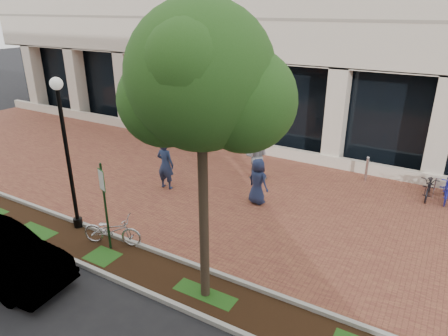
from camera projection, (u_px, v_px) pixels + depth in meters
The scene contains 13 objects.
ground at pixel (239, 195), 14.80m from camera, with size 120.00×120.00×0.00m, color black.
brick_plaza at pixel (239, 195), 14.80m from camera, with size 40.00×9.00×0.01m, color brown.
planting_strip at pixel (146, 270), 10.60m from camera, with size 40.00×1.50×0.01m, color black.
curb_plaza_side at pixel (163, 254), 11.18m from camera, with size 40.00×0.12×0.12m, color #A1A198.
curb_street_side at pixel (126, 284), 9.98m from camera, with size 40.00×0.12×0.12m, color #A1A198.
parking_sign at pixel (104, 197), 10.89m from camera, with size 0.34×0.07×2.65m.
lamppost at pixel (66, 148), 11.68m from camera, with size 0.36×0.36×4.71m.
street_tree at pixel (204, 86), 7.81m from camera, with size 3.56×2.97×6.73m.
locked_bicycle at pixel (112, 230), 11.59m from camera, with size 0.62×1.77×0.93m, color #B7B7BB.
pedestrian_left at pixel (165, 165), 15.04m from camera, with size 0.70×0.46×1.93m, color navy.
pedestrian_mid at pixel (256, 156), 15.87m from camera, with size 0.94×0.73×1.93m, color slate.
pedestrian_right at pixel (258, 181), 13.92m from camera, with size 0.81×0.53×1.67m, color #1C2646.
bollard at pixel (367, 168), 15.85m from camera, with size 0.12×0.12×1.03m.
Camera 1 is at (6.24, -11.80, 6.50)m, focal length 32.00 mm.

